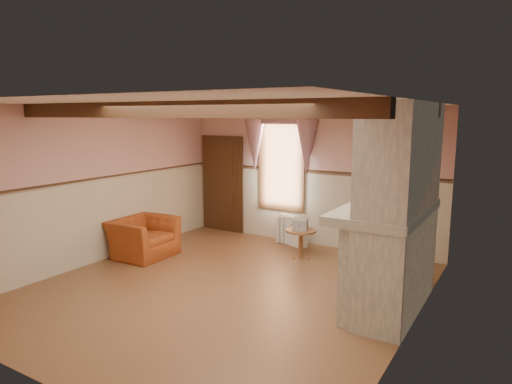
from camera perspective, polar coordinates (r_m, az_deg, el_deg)
The scene contains 26 objects.
floor at distance 7.18m, azimuth -3.95°, elevation -11.94°, with size 5.50×6.00×0.01m, color brown.
ceiling at distance 6.68m, azimuth -4.23°, elevation 10.99°, with size 5.50×6.00×0.01m, color silver.
wall_back at distance 9.37m, azimuth 6.54°, elevation 1.98°, with size 5.50×0.02×2.80m, color tan.
wall_front at distance 4.74m, azimuth -25.62°, elevation -6.50°, with size 5.50×0.02×2.80m, color tan.
wall_left at distance 8.66m, azimuth -19.14°, elevation 0.87°, with size 0.02×6.00×2.80m, color tan.
wall_right at distance 5.70m, azimuth 19.19°, elevation -3.47°, with size 0.02×6.00×2.80m, color tan.
wainscot at distance 6.94m, azimuth -4.02°, elevation -6.18°, with size 5.50×6.00×1.50m, color beige, non-canonical shape.
chair_rail at distance 6.78m, azimuth -4.09°, elevation -0.06°, with size 5.50×6.00×0.08m, color black, non-canonical shape.
firebox at distance 6.70m, azimuth 13.47°, elevation -9.71°, with size 0.20×0.95×0.90m, color black.
armchair at distance 8.87m, azimuth -13.89°, elevation -5.54°, with size 1.10×0.97×0.72m, color #994219.
side_table at distance 8.53m, azimuth 5.62°, elevation -6.50°, with size 0.55×0.55×0.55m, color brown.
book_stack at distance 8.47m, azimuth 5.57°, elevation -3.98°, with size 0.26×0.32×0.20m, color #B7AD8C.
radiator at distance 9.40m, azimuth 4.58°, elevation -4.80°, with size 0.70×0.18×0.60m, color white.
bowl at distance 6.55m, azimuth 16.36°, elevation -1.09°, with size 0.36×0.36×0.09m, color brown.
mantel_clock at distance 6.91m, azimuth 17.20°, elevation -0.12°, with size 0.14×0.24×0.20m, color #30200D.
oil_lamp at distance 6.80m, azimuth 17.01°, elevation 0.09°, with size 0.11×0.11×0.28m, color gold.
candle_red at distance 5.61m, azimuth 13.77°, elevation -2.36°, with size 0.06×0.06×0.16m, color #B21622.
jar_yellow at distance 5.92m, azimuth 14.72°, elevation -1.97°, with size 0.06×0.06×0.12m, color gold.
fireplace at distance 6.34m, azimuth 17.47°, elevation -2.08°, with size 0.85×2.00×2.80m, color gray.
mantel at distance 6.39m, azimuth 15.88°, elevation -2.28°, with size 1.05×2.05×0.12m, color gray.
overmantel_mirror at distance 6.35m, azimuth 14.53°, elevation 3.28°, with size 0.06×1.44×1.04m, color silver.
door at distance 10.41m, azimuth -4.19°, elevation 0.84°, with size 1.10×0.10×2.10m, color black.
window at distance 9.58m, azimuth 3.23°, elevation 3.70°, with size 1.06×0.08×2.02m, color white.
window_drapes at distance 9.46m, azimuth 3.01°, elevation 7.27°, with size 1.30×0.14×1.40m, color gray.
ceiling_beam_front at distance 5.74m, azimuth -11.26°, elevation 10.06°, with size 5.50×0.18×0.20m, color black.
ceiling_beam_back at distance 7.69m, azimuth 1.04°, elevation 10.09°, with size 5.50×0.18×0.20m, color black.
Camera 1 is at (3.86, -5.45, 2.64)m, focal length 32.00 mm.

